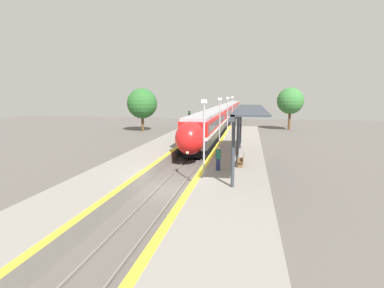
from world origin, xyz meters
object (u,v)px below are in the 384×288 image
at_px(train, 226,113).
at_px(platform_bench, 242,160).
at_px(person_waiting, 218,158).
at_px(lamppost_farthest, 232,109).
at_px(lamppost_near, 204,132).
at_px(railway_signal, 189,123).
at_px(lamppost_mid, 220,119).
at_px(lamppost_far, 227,113).

relative_size(train, platform_bench, 51.05).
distance_m(person_waiting, lamppost_farthest, 28.64).
height_order(person_waiting, lamppost_near, lamppost_near).
distance_m(train, lamppost_near, 45.54).
height_order(railway_signal, lamppost_mid, lamppost_mid).
distance_m(lamppost_near, lamppost_farthest, 29.94).
relative_size(person_waiting, railway_signal, 0.41).
bearing_deg(railway_signal, lamppost_mid, -61.63).
bearing_deg(lamppost_mid, platform_bench, -71.46).
height_order(railway_signal, lamppost_farthest, lamppost_farthest).
bearing_deg(lamppost_mid, lamppost_near, -90.00).
xyz_separation_m(train, lamppost_mid, (2.25, -35.47, 1.52)).
bearing_deg(person_waiting, railway_signal, 107.73).
bearing_deg(lamppost_farthest, train, 98.27).
bearing_deg(lamppost_far, train, 95.05).
xyz_separation_m(platform_bench, lamppost_farthest, (-2.35, 26.97, 2.35)).
height_order(train, railway_signal, railway_signal).
bearing_deg(train, person_waiting, -86.04).
distance_m(lamppost_near, lamppost_far, 19.96).
distance_m(railway_signal, lamppost_mid, 10.18).
bearing_deg(person_waiting, lamppost_mid, 95.27).
height_order(platform_bench, railway_signal, railway_signal).
distance_m(train, railway_signal, 26.71).
bearing_deg(person_waiting, lamppost_farthest, 91.59).
distance_m(platform_bench, lamppost_near, 4.46).
bearing_deg(train, lamppost_far, -84.95).
bearing_deg(platform_bench, lamppost_farthest, 94.98).
relative_size(train, lamppost_near, 16.52).
xyz_separation_m(lamppost_near, lamppost_far, (0.00, 19.96, 0.00)).
bearing_deg(lamppost_farthest, lamppost_mid, -90.00).
bearing_deg(person_waiting, lamppost_near, -119.81).
height_order(person_waiting, railway_signal, railway_signal).
height_order(platform_bench, lamppost_farthest, lamppost_farthest).
relative_size(person_waiting, lamppost_near, 0.34).
xyz_separation_m(lamppost_mid, lamppost_farthest, (0.00, 19.96, 0.00)).
xyz_separation_m(train, lamppost_far, (2.25, -25.49, 1.52)).
relative_size(lamppost_mid, lamppost_farthest, 1.00).
bearing_deg(lamppost_far, lamppost_near, -90.00).
distance_m(platform_bench, lamppost_far, 17.31).
distance_m(lamppost_near, lamppost_mid, 9.98).
bearing_deg(person_waiting, lamppost_far, 92.44).
xyz_separation_m(train, platform_bench, (4.61, -42.49, -0.83)).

